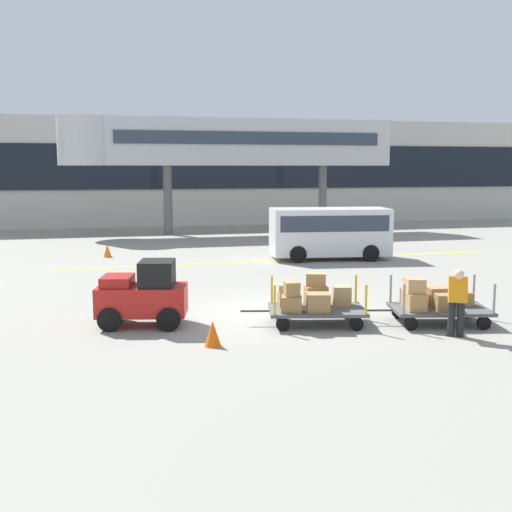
{
  "coord_description": "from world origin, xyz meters",
  "views": [
    {
      "loc": [
        -4.22,
        -15.46,
        3.79
      ],
      "look_at": [
        -0.51,
        -0.01,
        1.53
      ],
      "focal_mm": 44.07,
      "sensor_mm": 36.0,
      "label": 1
    }
  ],
  "objects": [
    {
      "name": "shuttle_van",
      "position": [
        4.75,
        8.89,
        1.23
      ],
      "size": [
        4.99,
        2.45,
        2.1
      ],
      "color": "silver",
      "rests_on": "ground_plane"
    },
    {
      "name": "baggage_cart_middle",
      "position": [
        3.46,
        -1.92,
        0.53
      ],
      "size": [
        3.09,
        1.85,
        1.16
      ],
      "color": "#4C4C4F",
      "rests_on": "ground_plane"
    },
    {
      "name": "baggage_cart_lead",
      "position": [
        0.58,
        -1.33,
        0.57
      ],
      "size": [
        3.09,
        1.85,
        1.21
      ],
      "color": "#4C4C4F",
      "rests_on": "ground_plane"
    },
    {
      "name": "safety_cone_near",
      "position": [
        -4.21,
        11.59,
        0.28
      ],
      "size": [
        0.36,
        0.36,
        0.55
      ],
      "primitive_type": "cone",
      "color": "orange",
      "rests_on": "ground_plane"
    },
    {
      "name": "ground_plane",
      "position": [
        0.0,
        0.0,
        0.0
      ],
      "size": [
        120.0,
        120.0,
        0.0
      ],
      "primitive_type": "plane",
      "color": "gray"
    },
    {
      "name": "apron_lead_line",
      "position": [
        2.92,
        8.97,
        0.0
      ],
      "size": [
        18.31,
        1.17,
        0.01
      ],
      "primitive_type": "cube",
      "rotation": [
        0.0,
        0.0,
        0.05
      ],
      "color": "yellow",
      "rests_on": "ground_plane"
    },
    {
      "name": "baggage_tug",
      "position": [
        -3.4,
        -0.51,
        0.75
      ],
      "size": [
        2.28,
        1.6,
        1.58
      ],
      "color": "red",
      "rests_on": "ground_plane"
    },
    {
      "name": "terminal_building",
      "position": [
        0.0,
        25.98,
        3.45
      ],
      "size": [
        53.18,
        2.51,
        6.88
      ],
      "color": "#BCB7AD",
      "rests_on": "ground_plane"
    },
    {
      "name": "jet_bridge",
      "position": [
        2.04,
        19.99,
        5.11
      ],
      "size": [
        18.73,
        3.0,
        6.46
      ],
      "color": "#B7B7BC",
      "rests_on": "ground_plane"
    },
    {
      "name": "baggage_handler",
      "position": [
        3.33,
        -3.19,
        0.87
      ],
      "size": [
        0.54,
        0.55,
        1.56
      ],
      "color": "black",
      "rests_on": "ground_plane"
    },
    {
      "name": "safety_cone_far",
      "position": [
        -2.09,
        -2.62,
        0.28
      ],
      "size": [
        0.36,
        0.36,
        0.55
      ],
      "primitive_type": "cone",
      "color": "#EA590F",
      "rests_on": "ground_plane"
    }
  ]
}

